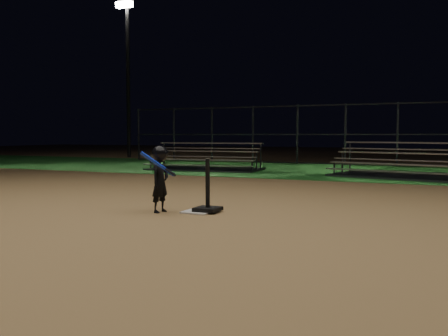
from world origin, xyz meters
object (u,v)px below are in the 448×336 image
batting_tee (208,201)px  home_plate (198,212)px  child_batter (160,177)px  bleacher_right (407,171)px  bleacher_left (205,164)px  light_pole_left (127,66)px

batting_tee → home_plate: bearing=-156.5°
child_batter → bleacher_right: size_ratio=0.24×
child_batter → bleacher_left: 9.19m
bleacher_right → child_batter: bearing=-97.9°
batting_tee → light_pole_left: (-12.14, 14.88, 4.76)m
child_batter → batting_tee: bearing=-58.9°
bleacher_left → bleacher_right: bleacher_right is taller
bleacher_right → home_plate: bearing=-94.9°
home_plate → child_batter: (-0.56, -0.24, 0.56)m
batting_tee → bleacher_left: bearing=116.8°
child_batter → light_pole_left: light_pole_left is taller
batting_tee → light_pole_left: size_ratio=0.10×
home_plate → light_pole_left: (-12.00, 14.94, 4.93)m
bleacher_left → light_pole_left: bearing=135.4°
bleacher_right → light_pole_left: size_ratio=0.55×
home_plate → child_batter: bearing=-156.7°
child_batter → bleacher_right: (3.24, 8.13, -0.36)m
bleacher_right → bleacher_left: bearing=-169.4°
batting_tee → bleacher_left: size_ratio=0.21×
batting_tee → bleacher_right: bearing=72.0°
bleacher_left → child_batter: bearing=-72.6°
home_plate → light_pole_left: light_pole_left is taller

